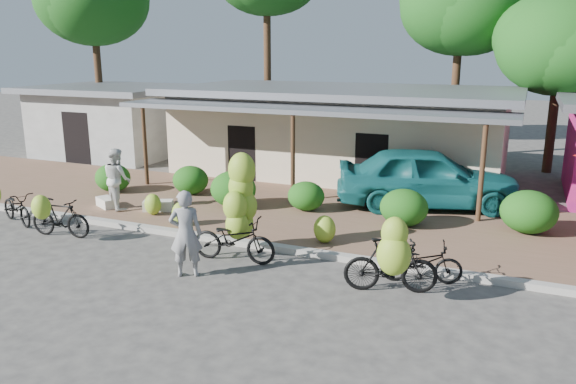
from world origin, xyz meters
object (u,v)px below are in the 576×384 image
sack_far (107,202)px  vendor (186,234)px  tree_center_right (457,5)px  bike_far_right (421,262)px  bike_center (237,220)px  sack_near (158,205)px  teal_van (427,177)px  bike_far_left (12,205)px  bike_left (58,216)px  bystander (117,179)px  tree_near_right (556,42)px  bike_right (392,261)px

sack_far → vendor: 6.09m
tree_center_right → bike_far_right: size_ratio=4.86×
bike_center → vendor: (-0.50, -1.38, 0.03)m
sack_near → sack_far: sack_near is taller
teal_van → vendor: bearing=133.9°
bike_far_left → sack_far: size_ratio=2.49×
bike_left → vendor: size_ratio=0.92×
vendor → bystander: size_ratio=1.04×
bike_center → tree_near_right: bearing=-31.4°
bike_left → teal_van: 10.46m
tree_near_right → bike_center: (-6.66, -13.41, -4.10)m
tree_center_right → bike_center: size_ratio=3.50×
bystander → teal_van: bystander is taller
tree_near_right → sack_near: size_ratio=8.06×
teal_van → sack_near: bearing=98.2°
tree_near_right → bike_far_left: bearing=-135.3°
tree_near_right → bystander: 16.87m
teal_van → bike_right: bearing=165.9°
tree_near_right → bike_right: tree_near_right is taller
bike_center → sack_far: (-5.55, 1.97, -0.66)m
bike_left → sack_far: size_ratio=2.35×
bike_right → bike_far_right: bike_right is taller
bike_left → teal_van: size_ratio=0.33×
tree_center_right → bike_left: (-7.63, -15.94, -6.07)m
tree_center_right → sack_far: tree_center_right is taller
bike_far_right → sack_near: 8.33m
bike_far_left → vendor: vendor is taller
bystander → sack_near: bearing=-136.8°
teal_van → tree_near_right: bearing=-41.4°
bike_far_left → bike_right: (10.80, -0.51, 0.17)m
bike_right → vendor: (-4.27, -0.73, 0.22)m
tree_near_right → bike_far_right: 14.16m
bike_right → tree_center_right: bearing=-12.2°
tree_near_right → bike_left: tree_near_right is taller
bike_far_left → vendor: (6.53, -1.23, 0.39)m
bike_left → bystander: bystander is taller
bike_far_right → sack_far: (-9.76, 1.72, -0.18)m
bike_left → bike_far_right: (9.17, 0.78, -0.13)m
bike_left → bike_center: bearing=-91.5°
bike_center → vendor: bike_center is taller
tree_near_right → teal_van: (-3.32, -7.61, -3.99)m
bike_center → bike_far_right: bike_center is taller
sack_far → bystander: bystander is taller
bike_far_left → bike_right: bike_right is taller
tree_near_right → sack_far: (-12.21, -11.45, -4.77)m
vendor → teal_van: size_ratio=0.36×
tree_center_right → bike_right: (1.11, -16.06, -5.91)m
bike_far_left → tree_center_right: bearing=-11.0°
sack_near → vendor: size_ratio=0.45×
tree_near_right → bike_center: tree_near_right is taller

